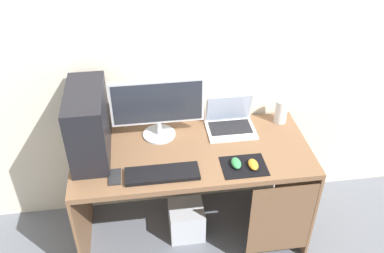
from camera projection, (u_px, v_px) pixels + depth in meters
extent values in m
plane|color=slate|center=(192.00, 231.00, 2.98)|extent=(8.00, 8.00, 0.00)
cube|color=beige|center=(184.00, 39.00, 2.52)|extent=(4.00, 0.04, 2.60)
cube|color=brown|center=(192.00, 153.00, 2.56)|extent=(1.45, 0.65, 0.03)
cube|color=brown|center=(82.00, 207.00, 2.69)|extent=(0.02, 0.65, 0.70)
cube|color=brown|center=(296.00, 185.00, 2.86)|extent=(0.02, 0.65, 0.70)
cube|color=brown|center=(281.00, 221.00, 2.55)|extent=(0.40, 0.01, 0.56)
cube|color=black|center=(88.00, 124.00, 2.41)|extent=(0.21, 0.48, 0.42)
cylinder|color=#B7BCC6|center=(159.00, 134.00, 2.68)|extent=(0.21, 0.21, 0.01)
cylinder|color=#B7BCC6|center=(159.00, 128.00, 2.65)|extent=(0.04, 0.04, 0.09)
cube|color=#B7BCC6|center=(157.00, 102.00, 2.53)|extent=(0.57, 0.02, 0.30)
cube|color=#232833|center=(158.00, 103.00, 2.52)|extent=(0.54, 0.00, 0.27)
cube|color=white|center=(231.00, 130.00, 2.71)|extent=(0.31, 0.24, 0.01)
cube|color=black|center=(230.00, 127.00, 2.72)|extent=(0.27, 0.16, 0.00)
cube|color=white|center=(229.00, 108.00, 2.72)|extent=(0.31, 0.06, 0.22)
cube|color=#ADC1E5|center=(229.00, 108.00, 2.71)|extent=(0.29, 0.05, 0.20)
cylinder|color=silver|center=(281.00, 111.00, 2.76)|extent=(0.08, 0.08, 0.16)
cube|color=black|center=(162.00, 174.00, 2.36)|extent=(0.42, 0.14, 0.02)
cube|color=black|center=(244.00, 166.00, 2.43)|extent=(0.26, 0.20, 0.00)
ellipsoid|color=#338C4C|center=(236.00, 163.00, 2.42)|extent=(0.06, 0.10, 0.03)
ellipsoid|color=orange|center=(253.00, 164.00, 2.41)|extent=(0.06, 0.10, 0.03)
cube|color=#232326|center=(115.00, 177.00, 2.35)|extent=(0.07, 0.13, 0.01)
cube|color=#B7BCC6|center=(187.00, 220.00, 2.90)|extent=(0.23, 0.23, 0.23)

